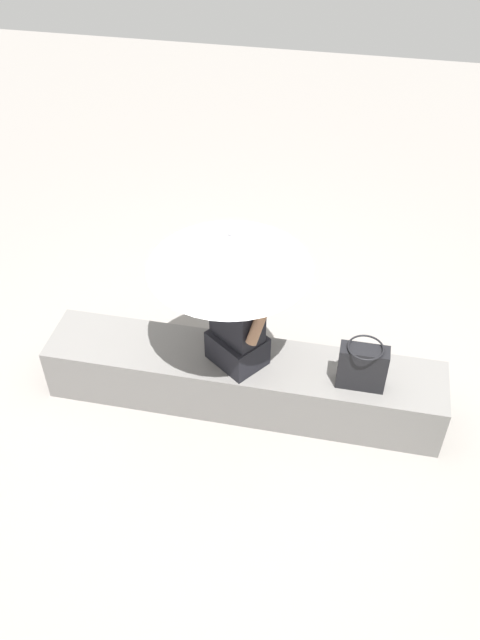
% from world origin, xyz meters
% --- Properties ---
extents(ground_plane, '(14.00, 14.00, 0.00)m').
position_xyz_m(ground_plane, '(0.00, 0.00, 0.00)').
color(ground_plane, gray).
extents(stone_bench, '(2.69, 0.48, 0.41)m').
position_xyz_m(stone_bench, '(0.00, 0.00, 0.20)').
color(stone_bench, slate).
rests_on(stone_bench, ground).
extents(person_seated, '(0.50, 0.44, 0.90)m').
position_xyz_m(person_seated, '(-0.03, -0.02, 0.80)').
color(person_seated, black).
rests_on(person_seated, stone_bench).
extents(parasol, '(0.99, 0.99, 1.00)m').
position_xyz_m(parasol, '(-0.08, 0.01, 1.27)').
color(parasol, '#B7B7BC').
rests_on(parasol, stone_bench).
extents(handbag_black, '(0.30, 0.22, 0.33)m').
position_xyz_m(handbag_black, '(0.78, -0.08, 0.57)').
color(handbag_black, black).
rests_on(handbag_black, stone_bench).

